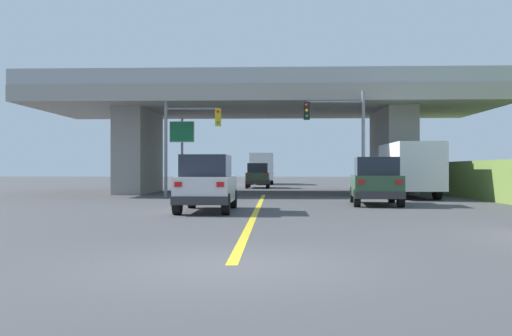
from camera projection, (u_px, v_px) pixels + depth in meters
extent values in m
plane|color=#424244|center=(265.00, 193.00, 35.60)|extent=(160.00, 160.00, 0.00)
cube|color=gray|center=(265.00, 104.00, 35.62)|extent=(28.61, 10.93, 0.93)
cube|color=gray|center=(139.00, 152.00, 35.89)|extent=(1.78, 6.56, 5.30)
cube|color=gray|center=(392.00, 152.00, 35.32)|extent=(1.78, 6.56, 5.30)
cube|color=#9EA0A5|center=(263.00, 75.00, 30.30)|extent=(28.61, 0.20, 0.90)
cube|color=#9EA0A5|center=(266.00, 100.00, 40.93)|extent=(28.61, 0.20, 0.90)
cube|color=yellow|center=(257.00, 209.00, 20.78)|extent=(0.20, 24.26, 0.01)
cube|color=silver|center=(207.00, 189.00, 19.93)|extent=(1.82, 4.32, 0.90)
cube|color=#1E232D|center=(206.00, 166.00, 19.61)|extent=(1.60, 2.37, 0.76)
cube|color=#2D2D30|center=(199.00, 201.00, 17.83)|extent=(1.85, 0.20, 0.28)
cube|color=red|center=(178.00, 184.00, 17.78)|extent=(0.24, 0.06, 0.16)
cube|color=red|center=(220.00, 184.00, 17.73)|extent=(0.24, 0.06, 0.16)
cylinder|color=black|center=(192.00, 199.00, 21.57)|extent=(0.26, 0.72, 0.72)
cylinder|color=black|center=(233.00, 199.00, 21.51)|extent=(0.26, 0.72, 0.72)
cylinder|color=black|center=(177.00, 204.00, 18.35)|extent=(0.26, 0.72, 0.72)
cylinder|color=black|center=(226.00, 204.00, 18.30)|extent=(0.26, 0.72, 0.72)
cube|color=#2D4C33|center=(375.00, 186.00, 23.61)|extent=(2.28, 4.36, 0.90)
cube|color=#1E232D|center=(376.00, 166.00, 23.30)|extent=(1.89, 2.45, 0.76)
cube|color=#2D2D30|center=(380.00, 195.00, 21.57)|extent=(1.97, 0.37, 0.28)
cube|color=red|center=(361.00, 182.00, 21.59)|extent=(0.24, 0.08, 0.16)
cube|color=red|center=(399.00, 182.00, 21.41)|extent=(0.24, 0.08, 0.16)
cylinder|color=black|center=(353.00, 195.00, 25.25)|extent=(0.32, 0.74, 0.72)
cylinder|color=black|center=(391.00, 195.00, 25.04)|extent=(0.32, 0.74, 0.72)
cylinder|color=black|center=(357.00, 198.00, 22.17)|extent=(0.32, 0.74, 0.72)
cylinder|color=black|center=(401.00, 198.00, 21.96)|extent=(0.32, 0.74, 0.72)
cube|color=navy|center=(395.00, 171.00, 32.62)|extent=(2.20, 2.00, 1.90)
cube|color=silver|center=(410.00, 167.00, 28.92)|extent=(2.31, 5.40, 2.42)
cube|color=#195999|center=(410.00, 178.00, 28.92)|extent=(2.33, 5.29, 0.24)
cylinder|color=black|center=(378.00, 187.00, 32.65)|extent=(0.30, 0.90, 0.90)
cylinder|color=black|center=(412.00, 187.00, 32.58)|extent=(0.30, 0.90, 0.90)
cylinder|color=black|center=(397.00, 191.00, 27.60)|extent=(0.30, 0.90, 0.90)
cylinder|color=black|center=(437.00, 191.00, 27.53)|extent=(0.30, 0.90, 0.90)
cube|color=#2D4C33|center=(258.00, 178.00, 45.30)|extent=(1.83, 4.31, 0.90)
cube|color=#1E232D|center=(258.00, 168.00, 44.98)|extent=(1.61, 2.37, 0.76)
cube|color=#2D2D30|center=(257.00, 182.00, 43.19)|extent=(1.87, 0.20, 0.28)
cube|color=red|center=(248.00, 176.00, 43.15)|extent=(0.24, 0.06, 0.16)
cube|color=red|center=(266.00, 176.00, 43.10)|extent=(0.24, 0.06, 0.16)
cylinder|color=black|center=(249.00, 183.00, 46.93)|extent=(0.26, 0.72, 0.72)
cylinder|color=black|center=(268.00, 183.00, 46.87)|extent=(0.26, 0.72, 0.72)
cylinder|color=black|center=(247.00, 184.00, 43.72)|extent=(0.26, 0.72, 0.72)
cylinder|color=black|center=(268.00, 184.00, 43.66)|extent=(0.26, 0.72, 0.72)
cylinder|color=slate|center=(363.00, 144.00, 29.48)|extent=(0.18, 0.18, 5.70)
cylinder|color=slate|center=(335.00, 102.00, 29.54)|extent=(3.02, 0.12, 0.12)
cube|color=black|center=(307.00, 111.00, 29.59)|extent=(0.32, 0.26, 0.96)
sphere|color=red|center=(307.00, 105.00, 29.44)|extent=(0.16, 0.16, 0.16)
sphere|color=gold|center=(307.00, 110.00, 29.44)|extent=(0.16, 0.16, 0.16)
sphere|color=green|center=(307.00, 116.00, 29.44)|extent=(0.16, 0.16, 0.16)
cylinder|color=slate|center=(166.00, 146.00, 30.60)|extent=(0.18, 0.18, 5.64)
cylinder|color=slate|center=(192.00, 109.00, 30.55)|extent=(2.91, 0.12, 0.12)
cube|color=gold|center=(218.00, 117.00, 30.50)|extent=(0.32, 0.26, 0.96)
sphere|color=red|center=(218.00, 112.00, 30.35)|extent=(0.16, 0.16, 0.16)
sphere|color=gold|center=(218.00, 117.00, 30.35)|extent=(0.16, 0.16, 0.16)
sphere|color=green|center=(218.00, 122.00, 30.35)|extent=(0.16, 0.16, 0.16)
cylinder|color=slate|center=(182.00, 157.00, 32.98)|extent=(0.14, 0.14, 4.55)
cube|color=#197242|center=(182.00, 132.00, 32.93)|extent=(1.41, 0.08, 1.17)
cube|color=white|center=(182.00, 132.00, 32.92)|extent=(1.49, 0.04, 1.25)
cube|color=red|center=(263.00, 171.00, 59.43)|extent=(2.20, 2.00, 1.90)
cube|color=silver|center=(262.00, 167.00, 55.90)|extent=(2.31, 5.06, 2.67)
cube|color=#195999|center=(262.00, 173.00, 55.90)|extent=(2.33, 4.96, 0.24)
cylinder|color=black|center=(253.00, 179.00, 59.46)|extent=(0.30, 0.90, 0.90)
cylinder|color=black|center=(272.00, 179.00, 59.39)|extent=(0.30, 0.90, 0.90)
cylinder|color=black|center=(251.00, 180.00, 54.67)|extent=(0.30, 0.90, 0.90)
cylinder|color=black|center=(272.00, 180.00, 54.60)|extent=(0.30, 0.90, 0.90)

